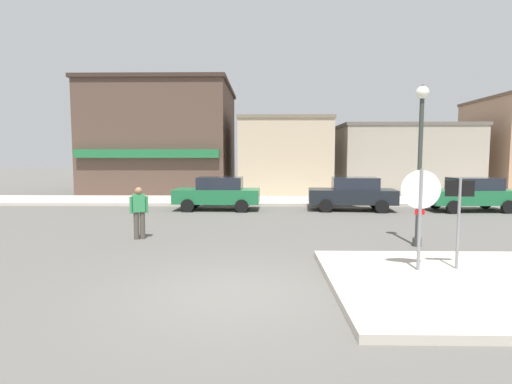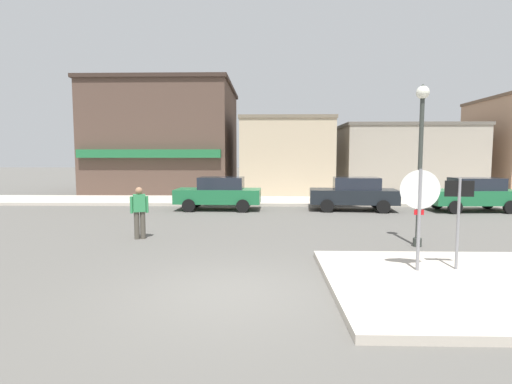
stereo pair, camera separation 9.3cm
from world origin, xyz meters
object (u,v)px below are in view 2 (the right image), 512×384
lamp_post (421,142)px  parked_car_nearest (219,193)px  stop_sign (419,206)px  parked_car_second (354,193)px  one_way_sign (458,214)px  parked_car_third (473,194)px  pedestrian_crossing_near (139,211)px

lamp_post → parked_car_nearest: bearing=130.9°
stop_sign → parked_car_second: (0.91, 10.42, -0.71)m
one_way_sign → parked_car_nearest: 12.13m
stop_sign → parked_car_third: bearing=58.1°
parked_car_nearest → pedestrian_crossing_near: (-1.67, -6.72, 0.06)m
one_way_sign → parked_car_second: bearing=89.7°
stop_sign → one_way_sign: (0.87, 0.11, -0.19)m
parked_car_nearest → lamp_post: bearing=-49.1°
parked_car_second → pedestrian_crossing_near: pedestrian_crossing_near is taller
one_way_sign → parked_car_nearest: (-6.32, 10.34, -0.52)m
one_way_sign → pedestrian_crossing_near: bearing=155.6°
lamp_post → parked_car_nearest: lamp_post is taller
lamp_post → parked_car_nearest: size_ratio=1.12×
pedestrian_crossing_near → lamp_post: bearing=-5.8°
parked_car_nearest → parked_car_second: 6.36m
one_way_sign → pedestrian_crossing_near: 8.79m
one_way_sign → parked_car_second: one_way_sign is taller
one_way_sign → lamp_post: bearing=85.4°
lamp_post → stop_sign: bearing=-110.6°
one_way_sign → pedestrian_crossing_near: size_ratio=1.30×
stop_sign → parked_car_nearest: size_ratio=0.57×
parked_car_nearest → parked_car_third: 11.84m
stop_sign → parked_car_nearest: bearing=117.5°
pedestrian_crossing_near → parked_car_third: bearing=25.7°
parked_car_third → parked_car_nearest: bearing=179.0°
parked_car_second → parked_car_third: size_ratio=1.02×
one_way_sign → parked_car_third: (5.52, 10.14, -0.52)m
parked_car_third → stop_sign: bearing=-121.9°
parked_car_nearest → parked_car_third: bearing=-1.0°
parked_car_third → pedestrian_crossing_near: bearing=-154.3°
parked_car_third → one_way_sign: bearing=-118.6°
parked_car_third → pedestrian_crossing_near: pedestrian_crossing_near is taller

